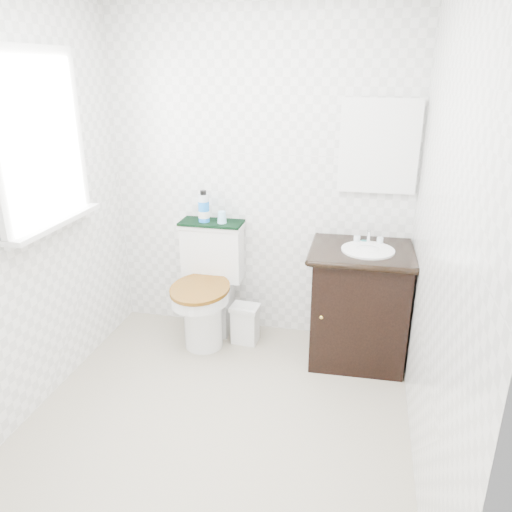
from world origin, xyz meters
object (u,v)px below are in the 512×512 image
at_px(vanity, 359,302).
at_px(mouthwash_bottle, 204,207).
at_px(toilet, 209,291).
at_px(trash_bin, 245,323).
at_px(cup, 222,217).

height_order(vanity, mouthwash_bottle, mouthwash_bottle).
distance_m(toilet, vanity, 1.11).
xyz_separation_m(vanity, trash_bin, (-0.82, 0.04, -0.28)).
distance_m(vanity, trash_bin, 0.86).
bearing_deg(toilet, trash_bin, -4.57).
bearing_deg(trash_bin, mouthwash_bottle, 157.89).
bearing_deg(trash_bin, toilet, 175.43).
relative_size(vanity, mouthwash_bottle, 3.96).
relative_size(toilet, mouthwash_bottle, 3.73).
xyz_separation_m(toilet, trash_bin, (0.29, -0.02, -0.23)).
bearing_deg(trash_bin, cup, 146.58).
bearing_deg(vanity, trash_bin, 177.34).
bearing_deg(mouthwash_bottle, toilet, -65.93).
height_order(toilet, vanity, vanity).
relative_size(toilet, cup, 10.01).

